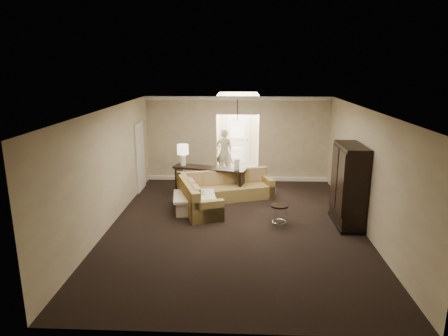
{
  "coord_description": "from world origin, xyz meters",
  "views": [
    {
      "loc": [
        0.12,
        -8.98,
        3.76
      ],
      "look_at": [
        -0.32,
        1.2,
        1.13
      ],
      "focal_mm": 32.0,
      "sensor_mm": 36.0,
      "label": 1
    }
  ],
  "objects_px": {
    "sectional_sofa": "(218,192)",
    "coffee_table": "(195,203)",
    "console_table": "(210,178)",
    "drink_table": "(279,211)",
    "person": "(225,150)",
    "armoire": "(348,187)"
  },
  "relations": [
    {
      "from": "armoire",
      "to": "drink_table",
      "type": "xyz_separation_m",
      "value": [
        -1.64,
        -0.15,
        -0.57
      ]
    },
    {
      "from": "sectional_sofa",
      "to": "armoire",
      "type": "height_order",
      "value": "armoire"
    },
    {
      "from": "sectional_sofa",
      "to": "drink_table",
      "type": "distance_m",
      "value": 2.19
    },
    {
      "from": "sectional_sofa",
      "to": "person",
      "type": "relative_size",
      "value": 1.52
    },
    {
      "from": "sectional_sofa",
      "to": "coffee_table",
      "type": "height_order",
      "value": "sectional_sofa"
    },
    {
      "from": "sectional_sofa",
      "to": "coffee_table",
      "type": "bearing_deg",
      "value": -153.13
    },
    {
      "from": "person",
      "to": "coffee_table",
      "type": "bearing_deg",
      "value": 98.82
    },
    {
      "from": "coffee_table",
      "to": "sectional_sofa",
      "type": "bearing_deg",
      "value": 45.74
    },
    {
      "from": "sectional_sofa",
      "to": "drink_table",
      "type": "relative_size",
      "value": 5.48
    },
    {
      "from": "armoire",
      "to": "console_table",
      "type": "bearing_deg",
      "value": 148.42
    },
    {
      "from": "console_table",
      "to": "person",
      "type": "xyz_separation_m",
      "value": [
        0.36,
        2.05,
        0.44
      ]
    },
    {
      "from": "sectional_sofa",
      "to": "person",
      "type": "height_order",
      "value": "person"
    },
    {
      "from": "coffee_table",
      "to": "person",
      "type": "distance_m",
      "value": 3.57
    },
    {
      "from": "coffee_table",
      "to": "console_table",
      "type": "height_order",
      "value": "console_table"
    },
    {
      "from": "armoire",
      "to": "person",
      "type": "height_order",
      "value": "armoire"
    },
    {
      "from": "sectional_sofa",
      "to": "armoire",
      "type": "distance_m",
      "value": 3.53
    },
    {
      "from": "drink_table",
      "to": "armoire",
      "type": "bearing_deg",
      "value": 5.4
    },
    {
      "from": "coffee_table",
      "to": "person",
      "type": "xyz_separation_m",
      "value": [
        0.65,
        3.44,
        0.71
      ]
    },
    {
      "from": "console_table",
      "to": "armoire",
      "type": "distance_m",
      "value": 4.13
    },
    {
      "from": "sectional_sofa",
      "to": "console_table",
      "type": "height_order",
      "value": "console_table"
    },
    {
      "from": "coffee_table",
      "to": "console_table",
      "type": "xyz_separation_m",
      "value": [
        0.29,
        1.39,
        0.27
      ]
    },
    {
      "from": "sectional_sofa",
      "to": "armoire",
      "type": "xyz_separation_m",
      "value": [
        3.2,
        -1.37,
        0.62
      ]
    }
  ]
}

